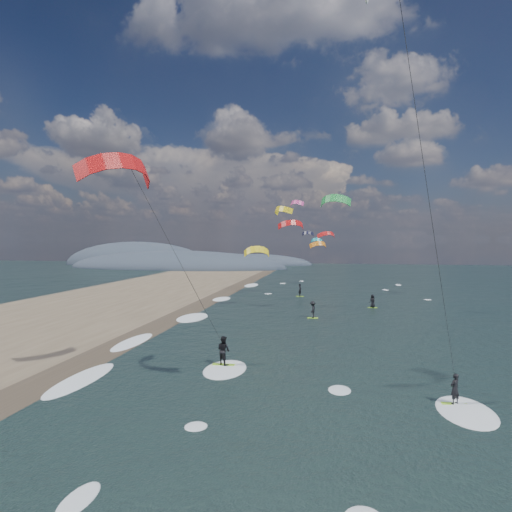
# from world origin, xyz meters

# --- Properties ---
(ground) EXTENTS (260.00, 260.00, 0.00)m
(ground) POSITION_xyz_m (0.00, 0.00, 0.00)
(ground) COLOR black
(ground) RESTS_ON ground
(wet_sand_strip) EXTENTS (3.00, 240.00, 0.00)m
(wet_sand_strip) POSITION_xyz_m (-12.00, 10.00, 0.00)
(wet_sand_strip) COLOR #382D23
(wet_sand_strip) RESTS_ON ground
(coastal_hills) EXTENTS (80.00, 41.00, 15.00)m
(coastal_hills) POSITION_xyz_m (-44.84, 107.86, 0.00)
(coastal_hills) COLOR #3D4756
(coastal_hills) RESTS_ON ground
(kitesurfer_near_a) EXTENTS (7.54, 9.17, 19.48)m
(kitesurfer_near_a) POSITION_xyz_m (6.95, 0.94, 14.53)
(kitesurfer_near_a) COLOR #A3F02A
(kitesurfer_near_a) RESTS_ON ground
(kitesurfer_near_b) EXTENTS (6.91, 9.49, 13.18)m
(kitesurfer_near_b) POSITION_xyz_m (-5.20, 5.81, 8.63)
(kitesurfer_near_b) COLOR #A3F02A
(kitesurfer_near_b) RESTS_ON ground
(far_kitesurfers) EXTENTS (10.34, 17.68, 1.84)m
(far_kitesurfers) POSITION_xyz_m (3.25, 33.62, 0.87)
(far_kitesurfers) COLOR #A3F02A
(far_kitesurfers) RESTS_ON ground
(bg_kite_field) EXTENTS (11.88, 63.90, 9.79)m
(bg_kite_field) POSITION_xyz_m (-0.45, 56.70, 10.44)
(bg_kite_field) COLOR #D83F8C
(bg_kite_field) RESTS_ON ground
(shoreline_surf) EXTENTS (2.40, 79.40, 0.11)m
(shoreline_surf) POSITION_xyz_m (-10.80, 14.75, 0.00)
(shoreline_surf) COLOR white
(shoreline_surf) RESTS_ON ground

